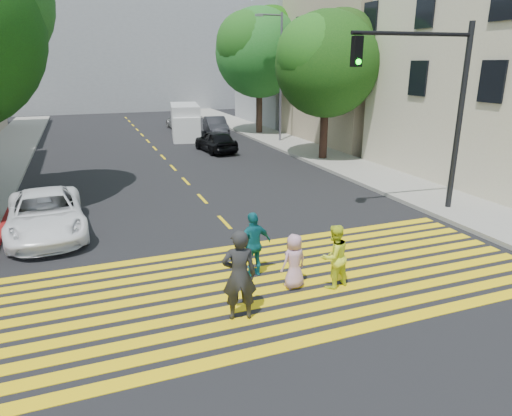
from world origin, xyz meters
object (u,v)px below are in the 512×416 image
pedestrian_child (294,261)px  dark_car_near (216,141)px  white_sedan (46,214)px  traffic_signal (433,94)px  tree_right_near (328,59)px  pedestrian_woman (334,256)px  dark_car_parked (216,126)px  pedestrian_extra (254,244)px  silver_car (180,122)px  tree_right_far (260,48)px  white_van (185,123)px  pedestrian_man (239,275)px

pedestrian_child → dark_car_near: size_ratio=0.35×
white_sedan → traffic_signal: 13.06m
dark_car_near → pedestrian_child: bearing=73.8°
tree_right_near → pedestrian_child: tree_right_near is taller
pedestrian_woman → dark_car_parked: size_ratio=0.38×
pedestrian_extra → traffic_signal: 8.44m
pedestrian_child → silver_car: bearing=-107.9°
silver_car → dark_car_near: bearing=87.2°
dark_car_parked → tree_right_near: bearing=-67.8°
white_sedan → tree_right_far: bearing=47.7°
pedestrian_extra → dark_car_parked: (5.65, 23.11, -0.17)m
pedestrian_extra → traffic_signal: size_ratio=0.26×
pedestrian_woman → white_van: 23.71m
white_sedan → pedestrian_man: bearing=-63.1°
pedestrian_man → tree_right_near: bearing=-112.3°
pedestrian_man → silver_car: pedestrian_man is taller
pedestrian_child → dark_car_near: (3.11, 17.55, -0.01)m
pedestrian_woman → white_sedan: bearing=-55.7°
pedestrian_child → dark_car_parked: bearing=-113.2°
silver_car → white_van: (-0.63, -4.94, 0.52)m
pedestrian_extra → dark_car_near: 17.03m
pedestrian_man → dark_car_parked: bearing=-92.5°
pedestrian_child → dark_car_parked: same height
pedestrian_man → white_van: (4.22, 24.20, 0.13)m
tree_right_near → white_van: (-5.43, 10.31, -4.24)m
tree_right_near → silver_car: bearing=107.5°
pedestrian_child → dark_car_parked: 24.56m
tree_right_near → pedestrian_woman: bearing=-118.0°
dark_car_parked → traffic_signal: 20.91m
tree_right_far → pedestrian_child: bearing=-109.4°
white_van → pedestrian_man: bearing=-90.2°
tree_right_far → dark_car_near: 9.49m
pedestrian_man → pedestrian_extra: (0.99, 1.80, -0.15)m
pedestrian_man → white_sedan: size_ratio=0.41×
pedestrian_child → pedestrian_extra: size_ratio=0.80×
pedestrian_extra → silver_car: size_ratio=0.41×
pedestrian_child → white_van: bearing=-107.7°
pedestrian_man → pedestrian_child: pedestrian_man is taller
tree_right_far → pedestrian_man: 26.65m
pedestrian_child → white_sedan: bearing=-57.8°
white_van → dark_car_near: bearing=-74.9°
white_sedan → white_van: (8.25, 17.37, 0.45)m
pedestrian_extra → silver_car: bearing=-110.7°
dark_car_parked → white_van: 2.56m
tree_right_far → pedestrian_extra: 24.69m
traffic_signal → pedestrian_woman: bearing=-141.8°
tree_right_far → pedestrian_child: tree_right_far is taller
pedestrian_woman → pedestrian_extra: size_ratio=0.93×
pedestrian_man → traffic_signal: 9.91m
dark_car_near → white_van: bearing=-90.7°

